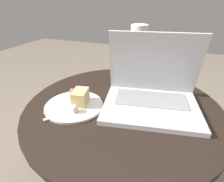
% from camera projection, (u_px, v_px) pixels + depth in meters
% --- Properties ---
extents(table, '(0.74, 0.74, 0.55)m').
position_uv_depth(table, '(122.00, 131.00, 0.74)').
color(table, black).
rests_on(table, ground_plane).
extents(napkin, '(0.17, 0.13, 0.00)m').
position_uv_depth(napkin, '(69.00, 108.00, 0.64)').
color(napkin, '#B7332D').
rests_on(napkin, table).
extents(laptop, '(0.38, 0.31, 0.26)m').
position_uv_depth(laptop, '(152.00, 92.00, 0.65)').
color(laptop, silver).
rests_on(laptop, table).
extents(beer_glass, '(0.07, 0.07, 0.26)m').
position_uv_depth(beer_glass, '(138.00, 54.00, 0.80)').
color(beer_glass, gold).
rests_on(beer_glass, table).
extents(snack_plate, '(0.21, 0.21, 0.06)m').
position_uv_depth(snack_plate, '(76.00, 103.00, 0.65)').
color(snack_plate, silver).
rests_on(snack_plate, table).
extents(fork, '(0.11, 0.16, 0.00)m').
position_uv_depth(fork, '(72.00, 110.00, 0.63)').
color(fork, silver).
rests_on(fork, table).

